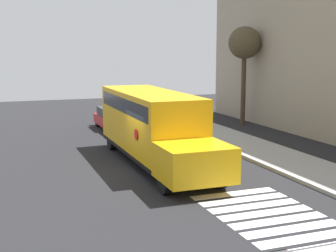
# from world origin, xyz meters

# --- Properties ---
(ground_plane) EXTENTS (60.00, 60.00, 0.00)m
(ground_plane) POSITION_xyz_m (0.00, 0.00, 0.00)
(ground_plane) COLOR black
(sidewalk_strip) EXTENTS (44.00, 3.00, 0.15)m
(sidewalk_strip) POSITION_xyz_m (0.00, 6.50, 0.07)
(sidewalk_strip) COLOR #9E9E99
(sidewalk_strip) RESTS_ON ground
(crosswalk_stripes) EXTENTS (5.40, 3.20, 0.01)m
(crosswalk_stripes) POSITION_xyz_m (6.37, 2.00, 0.00)
(crosswalk_stripes) COLOR white
(crosswalk_stripes) RESTS_ON ground
(school_bus) EXTENTS (10.39, 2.57, 3.17)m
(school_bus) POSITION_xyz_m (-1.49, 0.78, 1.79)
(school_bus) COLOR #EAA80F
(school_bus) RESTS_ON ground
(parked_car) EXTENTS (4.23, 1.89, 1.36)m
(parked_car) POSITION_xyz_m (-10.93, 1.35, 0.68)
(parked_car) COLOR red
(parked_car) RESTS_ON ground
(tree_near_sidewalk) EXTENTS (2.16, 2.16, 6.58)m
(tree_near_sidewalk) POSITION_xyz_m (-9.79, 10.03, 5.36)
(tree_near_sidewalk) COLOR #423323
(tree_near_sidewalk) RESTS_ON ground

